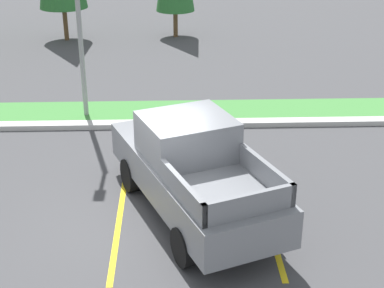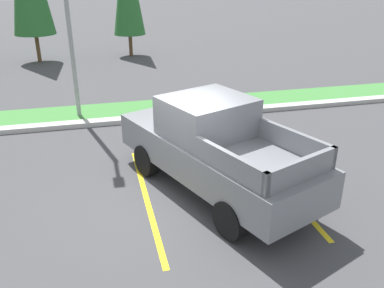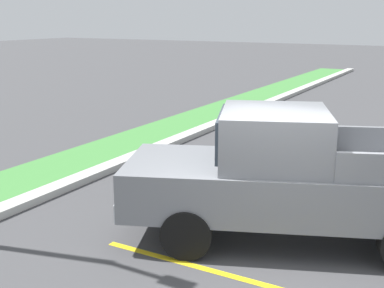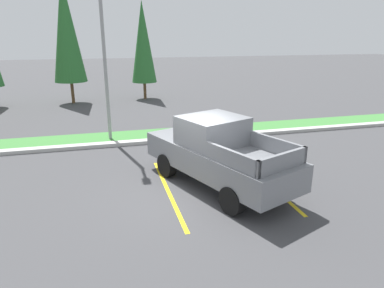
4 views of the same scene
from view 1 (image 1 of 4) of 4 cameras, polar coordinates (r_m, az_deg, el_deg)
name	(u,v)px [view 1 (image 1 of 4)]	position (r m, az deg, el deg)	size (l,w,h in m)	color
ground_plane	(148,218)	(12.30, -4.36, -7.30)	(120.00, 120.00, 0.00)	#424244
parking_line_near	(120,215)	(12.46, -7.11, -6.96)	(0.12, 4.80, 0.01)	yellow
parking_line_far	(265,212)	(12.56, 7.22, -6.69)	(0.12, 4.80, 0.01)	yellow
curb_strip	(154,124)	(16.73, -3.80, 1.96)	(56.00, 0.40, 0.15)	#B2B2AD
grass_median	(155,112)	(17.77, -3.70, 3.18)	(56.00, 1.80, 0.06)	#42843D
pickup_truck_main	(192,169)	(11.95, -0.01, -2.51)	(3.70, 5.54, 2.10)	black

